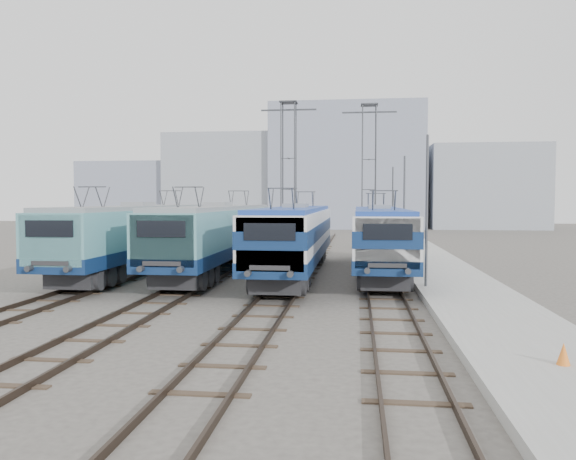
# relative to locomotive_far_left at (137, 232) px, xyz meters

# --- Properties ---
(ground) EXTENTS (160.00, 160.00, 0.00)m
(ground) POSITION_rel_locomotive_far_left_xyz_m (6.75, -6.91, -2.32)
(ground) COLOR #514C47
(platform) EXTENTS (4.00, 70.00, 0.30)m
(platform) POSITION_rel_locomotive_far_left_xyz_m (16.95, 1.09, -2.17)
(platform) COLOR #9E9E99
(platform) RESTS_ON ground
(locomotive_far_left) EXTENTS (2.95, 18.67, 3.51)m
(locomotive_far_left) POSITION_rel_locomotive_far_left_xyz_m (0.00, 0.00, 0.00)
(locomotive_far_left) COLOR #0F254F
(locomotive_far_left) RESTS_ON ground
(locomotive_center_left) EXTENTS (2.95, 18.62, 3.50)m
(locomotive_center_left) POSITION_rel_locomotive_far_left_xyz_m (4.50, 0.45, -0.00)
(locomotive_center_left) COLOR #0F254F
(locomotive_center_left) RESTS_ON ground
(locomotive_center_right) EXTENTS (2.90, 18.31, 3.44)m
(locomotive_center_right) POSITION_rel_locomotive_far_left_xyz_m (9.00, -0.34, 0.02)
(locomotive_center_right) COLOR #0F254F
(locomotive_center_right) RESTS_ON ground
(locomotive_far_right) EXTENTS (2.84, 17.93, 3.37)m
(locomotive_far_right) POSITION_rel_locomotive_far_left_xyz_m (13.50, 1.07, -0.03)
(locomotive_far_right) COLOR #0F254F
(locomotive_far_right) RESTS_ON ground
(catenary_tower_west) EXTENTS (4.50, 1.20, 12.00)m
(catenary_tower_west) POSITION_rel_locomotive_far_left_xyz_m (6.75, 15.09, 4.32)
(catenary_tower_west) COLOR #3F4247
(catenary_tower_west) RESTS_ON ground
(catenary_tower_east) EXTENTS (4.50, 1.20, 12.00)m
(catenary_tower_east) POSITION_rel_locomotive_far_left_xyz_m (13.25, 17.09, 4.32)
(catenary_tower_east) COLOR #3F4247
(catenary_tower_east) RESTS_ON ground
(mast_front) EXTENTS (0.12, 0.12, 7.00)m
(mast_front) POSITION_rel_locomotive_far_left_xyz_m (15.35, -4.91, 1.18)
(mast_front) COLOR #3F4247
(mast_front) RESTS_ON ground
(mast_mid) EXTENTS (0.12, 0.12, 7.00)m
(mast_mid) POSITION_rel_locomotive_far_left_xyz_m (15.35, 7.09, 1.18)
(mast_mid) COLOR #3F4247
(mast_mid) RESTS_ON ground
(mast_rear) EXTENTS (0.12, 0.12, 7.00)m
(mast_rear) POSITION_rel_locomotive_far_left_xyz_m (15.35, 19.09, 1.18)
(mast_rear) COLOR #3F4247
(mast_rear) RESTS_ON ground
(safety_cone) EXTENTS (0.31, 0.31, 0.52)m
(safety_cone) POSITION_rel_locomotive_far_left_xyz_m (17.07, -16.74, -1.76)
(safety_cone) COLOR orange
(safety_cone) RESTS_ON platform
(building_west) EXTENTS (18.00, 12.00, 14.00)m
(building_west) POSITION_rel_locomotive_far_left_xyz_m (-7.25, 55.09, 4.68)
(building_west) COLOR #9399A4
(building_west) RESTS_ON ground
(building_center) EXTENTS (22.00, 14.00, 18.00)m
(building_center) POSITION_rel_locomotive_far_left_xyz_m (10.75, 55.09, 6.68)
(building_center) COLOR #858DA2
(building_center) RESTS_ON ground
(building_east) EXTENTS (16.00, 12.00, 12.00)m
(building_east) POSITION_rel_locomotive_far_left_xyz_m (30.75, 55.09, 3.68)
(building_east) COLOR #9399A4
(building_east) RESTS_ON ground
(building_far_west) EXTENTS (14.00, 10.00, 10.00)m
(building_far_west) POSITION_rel_locomotive_far_left_xyz_m (-23.25, 55.09, 2.68)
(building_far_west) COLOR #858DA2
(building_far_west) RESTS_ON ground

